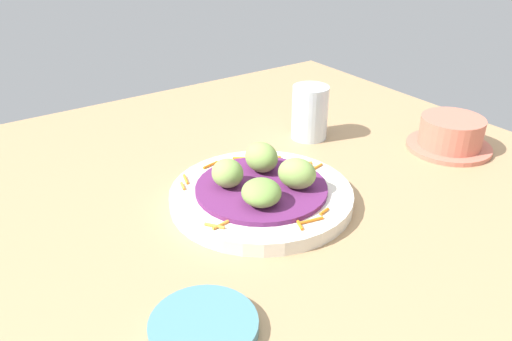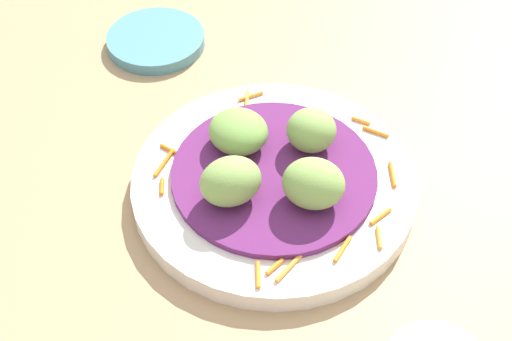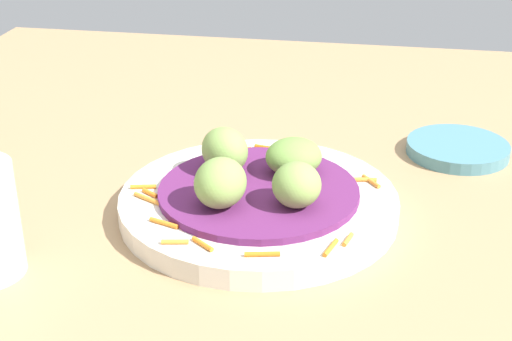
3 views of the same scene
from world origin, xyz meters
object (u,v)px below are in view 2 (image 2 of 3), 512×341
(main_plate, at_px, (274,184))
(side_plate_small, at_px, (156,40))
(guac_scoop_left, at_px, (235,182))
(guac_scoop_center, at_px, (313,183))
(guac_scoop_back, at_px, (238,131))
(guac_scoop_right, at_px, (311,130))

(main_plate, distance_m, side_plate_small, 0.26)
(guac_scoop_left, relative_size, side_plate_small, 0.49)
(guac_scoop_left, xyz_separation_m, side_plate_small, (0.14, -0.23, -0.04))
(guac_scoop_left, distance_m, guac_scoop_center, 0.07)
(main_plate, distance_m, guac_scoop_back, 0.06)
(guac_scoop_right, height_order, side_plate_small, guac_scoop_right)
(guac_scoop_center, bearing_deg, main_plate, -35.19)
(main_plate, bearing_deg, guac_scoop_left, 54.81)
(guac_scoop_left, relative_size, guac_scoop_back, 0.96)
(guac_scoop_right, bearing_deg, guac_scoop_center, 99.81)
(main_plate, bearing_deg, guac_scoop_back, -35.19)
(guac_scoop_left, bearing_deg, side_plate_small, -57.86)
(guac_scoop_right, bearing_deg, side_plate_small, -37.53)
(guac_scoop_center, relative_size, side_plate_small, 0.49)
(main_plate, xyz_separation_m, guac_scoop_right, (-0.03, -0.04, 0.04))
(guac_scoop_left, distance_m, guac_scoop_right, 0.09)
(guac_scoop_left, height_order, guac_scoop_center, same)
(main_plate, height_order, guac_scoop_left, guac_scoop_left)
(guac_scoop_center, distance_m, side_plate_small, 0.31)
(guac_scoop_center, bearing_deg, guac_scoop_left, 9.81)
(side_plate_small, bearing_deg, guac_scoop_center, 133.89)
(guac_scoop_right, bearing_deg, main_plate, 54.81)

